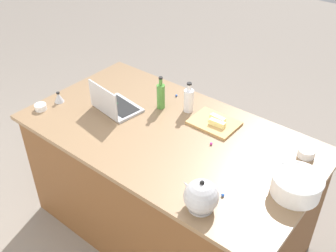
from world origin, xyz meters
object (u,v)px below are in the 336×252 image
object	(u,v)px
kettle	(201,197)
kitchen_timer	(59,97)
mixing_bowl_large	(296,185)
bottle_olive	(161,96)
bottle_vinegar	(189,100)
laptop	(113,105)
butter_stick_right	(217,123)
ramekin_medium	(41,107)
cutting_board	(214,123)
ramekin_small	(306,153)
butter_stick_left	(218,119)

from	to	relation	value
kettle	kitchen_timer	xyz separation A→B (m)	(1.37, -0.20, -0.04)
mixing_bowl_large	bottle_olive	xyz separation A→B (m)	(1.09, -0.20, 0.03)
bottle_vinegar	laptop	bearing A→B (deg)	39.20
bottle_vinegar	butter_stick_right	world-z (taller)	bottle_vinegar
butter_stick_right	laptop	bearing A→B (deg)	22.89
bottle_vinegar	butter_stick_right	xyz separation A→B (m)	(-0.27, 0.05, -0.05)
kettle	ramekin_medium	bearing A→B (deg)	-2.12
bottle_olive	kitchen_timer	bearing A→B (deg)	32.91
cutting_board	ramekin_small	distance (m)	0.61
bottle_olive	ramekin_medium	size ratio (longest dim) A/B	2.95
laptop	bottle_olive	size ratio (longest dim) A/B	1.41
mixing_bowl_large	bottle_vinegar	xyz separation A→B (m)	(0.91, -0.29, 0.03)
mixing_bowl_large	cutting_board	xyz separation A→B (m)	(0.68, -0.27, -0.05)
butter_stick_right	ramekin_medium	xyz separation A→B (m)	(1.07, 0.59, -0.02)
bottle_vinegar	ramekin_small	world-z (taller)	bottle_vinegar
mixing_bowl_large	cutting_board	world-z (taller)	mixing_bowl_large
bottle_vinegar	ramekin_medium	size ratio (longest dim) A/B	2.69
butter_stick_right	kettle	bearing A→B (deg)	116.45
laptop	butter_stick_left	size ratio (longest dim) A/B	3.07
ramekin_small	ramekin_medium	world-z (taller)	ramekin_small
ramekin_medium	bottle_olive	bearing A→B (deg)	-139.25
laptop	kettle	distance (m)	1.05
kettle	ramekin_small	distance (m)	0.77
mixing_bowl_large	kitchen_timer	distance (m)	1.71
laptop	bottle_vinegar	size ratio (longest dim) A/B	1.54
cutting_board	ramekin_small	xyz separation A→B (m)	(-0.61, -0.07, 0.02)
bottle_vinegar	ramekin_medium	distance (m)	1.03
ramekin_small	butter_stick_left	bearing A→B (deg)	4.19
kettle	kitchen_timer	bearing A→B (deg)	-8.20
mixing_bowl_large	bottle_olive	size ratio (longest dim) A/B	1.12
ramekin_small	laptop	bearing A→B (deg)	16.68
ramekin_small	butter_stick_right	bearing A→B (deg)	8.86
bottle_vinegar	cutting_board	world-z (taller)	bottle_vinegar
ramekin_medium	kettle	bearing A→B (deg)	177.88
ramekin_small	kitchen_timer	xyz separation A→B (m)	(1.62, 0.53, 0.01)
mixing_bowl_large	ramekin_medium	size ratio (longest dim) A/B	3.30
bottle_olive	cutting_board	size ratio (longest dim) A/B	0.78
cutting_board	ramekin_medium	distance (m)	1.20
mixing_bowl_large	kettle	bearing A→B (deg)	50.25
butter_stick_left	butter_stick_right	xyz separation A→B (m)	(-0.03, 0.05, 0.00)
mixing_bowl_large	cutting_board	distance (m)	0.74
butter_stick_left	kitchen_timer	world-z (taller)	kitchen_timer
butter_stick_right	ramekin_medium	world-z (taller)	butter_stick_right
bottle_olive	cutting_board	xyz separation A→B (m)	(-0.40, -0.06, -0.09)
mixing_bowl_large	kitchen_timer	world-z (taller)	mixing_bowl_large
mixing_bowl_large	bottle_olive	world-z (taller)	bottle_olive
laptop	kitchen_timer	bearing A→B (deg)	22.34
bottle_olive	butter_stick_left	xyz separation A→B (m)	(-0.41, -0.09, -0.06)
bottle_olive	laptop	bearing A→B (deg)	46.49
bottle_olive	kettle	xyz separation A→B (m)	(-0.76, 0.60, -0.02)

